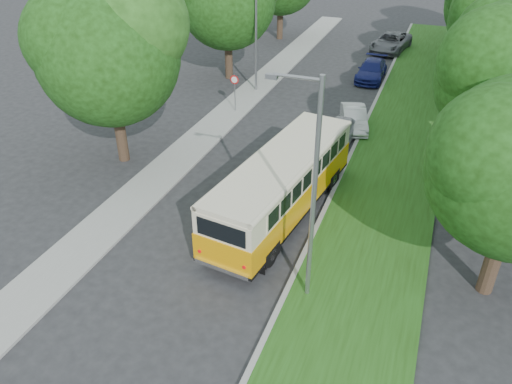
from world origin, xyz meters
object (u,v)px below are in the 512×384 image
at_px(lamppost_near, 311,189).
at_px(car_white, 354,118).
at_px(lamppost_far, 255,32).
at_px(car_silver, 340,131).
at_px(car_grey, 391,42).
at_px(car_blue, 371,70).
at_px(vintage_bus, 282,187).

height_order(lamppost_near, car_white, lamppost_near).
relative_size(lamppost_near, car_white, 2.10).
height_order(lamppost_far, car_silver, lamppost_far).
bearing_deg(car_grey, car_blue, -83.52).
relative_size(car_silver, car_grey, 0.69).
relative_size(vintage_bus, car_grey, 1.79).
bearing_deg(lamppost_near, car_silver, 97.02).
bearing_deg(car_silver, car_blue, 92.03).
bearing_deg(lamppost_near, car_white, 94.68).
distance_m(lamppost_near, vintage_bus, 5.79).
bearing_deg(car_grey, lamppost_far, -110.35).
relative_size(lamppost_far, vintage_bus, 0.76).
bearing_deg(lamppost_far, vintage_bus, -64.88).
relative_size(car_white, car_grey, 0.69).
relative_size(lamppost_near, lamppost_far, 1.07).
relative_size(vintage_bus, car_silver, 2.61).
distance_m(car_blue, car_grey, 8.05).
bearing_deg(vintage_bus, lamppost_far, 123.00).
height_order(lamppost_far, car_white, lamppost_far).
relative_size(lamppost_near, car_blue, 1.72).
height_order(car_silver, car_blue, car_blue).
bearing_deg(lamppost_near, car_blue, 94.10).
relative_size(car_white, car_blue, 0.82).
height_order(car_blue, car_grey, car_grey).
distance_m(vintage_bus, car_silver, 8.23).
relative_size(car_silver, car_blue, 0.82).
height_order(car_silver, car_grey, car_grey).
bearing_deg(car_blue, vintage_bus, -92.09).
bearing_deg(lamppost_far, lamppost_near, -64.29).
bearing_deg(lamppost_far, car_blue, 37.15).
bearing_deg(car_grey, vintage_bus, -83.16).
bearing_deg(vintage_bus, car_silver, 92.52).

